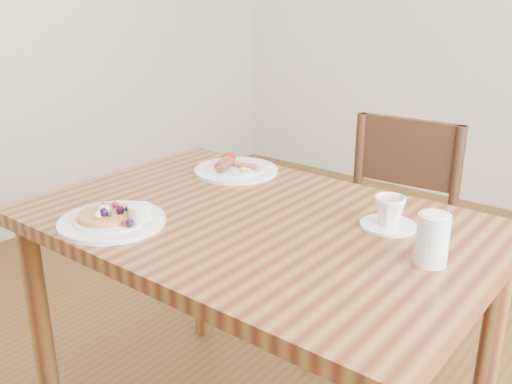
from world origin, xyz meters
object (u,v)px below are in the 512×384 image
teacup_saucer (389,214)px  water_glass (432,240)px  pancake_plate (114,219)px  chair_far (388,233)px  dining_table (256,251)px  breakfast_plate (235,169)px

teacup_saucer → water_glass: water_glass is taller
teacup_saucer → water_glass: (0.16, -0.13, 0.02)m
pancake_plate → water_glass: bearing=21.6°
chair_far → teacup_saucer: 0.62m
chair_far → pancake_plate: chair_far is taller
dining_table → breakfast_plate: breakfast_plate is taller
chair_far → breakfast_plate: chair_far is taller
chair_far → breakfast_plate: 0.61m
chair_far → teacup_saucer: bearing=109.6°
dining_table → chair_far: (0.07, 0.66, -0.16)m
teacup_saucer → pancake_plate: bearing=-143.3°
chair_far → dining_table: bearing=79.3°
chair_far → breakfast_plate: bearing=43.3°
dining_table → breakfast_plate: (-0.29, 0.26, 0.11)m
pancake_plate → water_glass: size_ratio=2.35×
chair_far → breakfast_plate: (-0.37, -0.40, 0.27)m
dining_table → chair_far: size_ratio=1.36×
pancake_plate → water_glass: water_glass is taller
chair_far → water_glass: bearing=117.0°
teacup_saucer → water_glass: bearing=-38.6°
breakfast_plate → water_glass: size_ratio=2.35×
pancake_plate → teacup_saucer: size_ratio=1.93×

